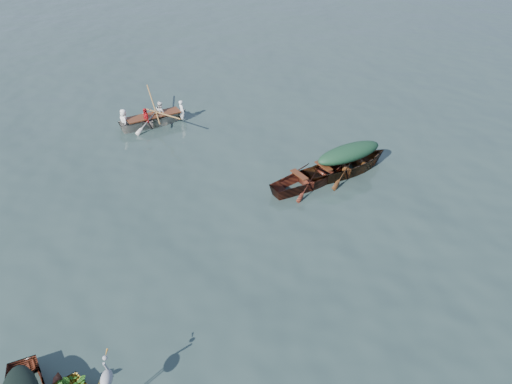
# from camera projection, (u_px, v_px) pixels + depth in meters

# --- Properties ---
(ground) EXTENTS (140.00, 140.00, 0.00)m
(ground) POSITION_uv_depth(u_px,v_px,m) (244.00, 299.00, 11.76)
(ground) COLOR #2B3D39
(ground) RESTS_ON ground
(green_tarp_boat) EXTENTS (4.47, 3.27, 1.02)m
(green_tarp_boat) POSITION_uv_depth(u_px,v_px,m) (347.00, 172.00, 16.39)
(green_tarp_boat) COLOR #502C12
(green_tarp_boat) RESTS_ON ground
(open_wooden_boat) EXTENTS (4.03, 3.12, 0.90)m
(open_wooden_boat) POSITION_uv_depth(u_px,v_px,m) (311.00, 185.00, 15.79)
(open_wooden_boat) COLOR maroon
(open_wooden_boat) RESTS_ON ground
(rowed_boat) EXTENTS (3.83, 2.74, 0.86)m
(rowed_boat) POSITION_uv_depth(u_px,v_px,m) (155.00, 125.00, 19.23)
(rowed_boat) COLOR beige
(rowed_boat) RESTS_ON ground
(green_tarp_cover) EXTENTS (2.46, 1.80, 0.52)m
(green_tarp_cover) POSITION_uv_depth(u_px,v_px,m) (349.00, 152.00, 15.96)
(green_tarp_cover) COLOR #173820
(green_tarp_cover) RESTS_ON green_tarp_boat
(thwart_benches) EXTENTS (2.08, 1.66, 0.04)m
(thwart_benches) POSITION_uv_depth(u_px,v_px,m) (311.00, 172.00, 15.53)
(thwart_benches) COLOR #44200F
(thwart_benches) RESTS_ON open_wooden_boat
(heron) EXTENTS (0.46, 0.49, 0.92)m
(heron) POSITION_uv_depth(u_px,v_px,m) (108.00, 383.00, 8.97)
(heron) COLOR #9B9EA3
(heron) RESTS_ON yellow_dinghy
(rowers) EXTENTS (2.79, 2.11, 0.76)m
(rowers) POSITION_uv_depth(u_px,v_px,m) (152.00, 106.00, 18.78)
(rowers) COLOR silver
(rowers) RESTS_ON rowed_boat
(oars) EXTENTS (1.74, 2.58, 0.06)m
(oars) POSITION_uv_depth(u_px,v_px,m) (153.00, 114.00, 18.97)
(oars) COLOR olive
(oars) RESTS_ON rowed_boat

